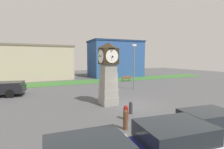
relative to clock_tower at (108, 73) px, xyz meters
The scene contains 12 objects.
ground_plane 3.26m from the clock_tower, 27.78° to the right, with size 82.29×82.29×0.00m, color #4C4C4F.
clock_tower is the anchor object (origin of this frame).
bollard_near_tower 5.53m from the clock_tower, 104.84° to the right, with size 0.25×0.25×1.07m.
bollard_mid_row 4.26m from the clock_tower, 97.81° to the right, with size 0.31×0.31×0.91m.
bollard_far_row 3.58m from the clock_tower, 82.30° to the right, with size 0.25×0.25×0.86m.
car_near_tower 8.81m from the clock_tower, 98.16° to the right, with size 4.63×2.55×1.58m.
car_by_building 8.25m from the clock_tower, 79.84° to the right, with size 4.21×2.23×1.49m.
bench 14.88m from the clock_tower, 53.44° to the left, with size 1.63×0.64×0.90m.
street_lamp_near_road 7.65m from the clock_tower, 40.99° to the left, with size 0.50×0.24×5.48m.
warehouse_blue_far 22.14m from the clock_tower, 107.66° to the left, with size 17.30×7.83×6.07m.
storefront_low_left 22.68m from the clock_tower, 61.38° to the left, with size 11.03×7.53×7.37m.
grass_verge_far 14.80m from the clock_tower, 76.59° to the left, with size 49.37×4.89×0.04m, color #386B2D.
Camera 1 is at (-7.71, -11.88, 3.84)m, focal length 28.00 mm.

